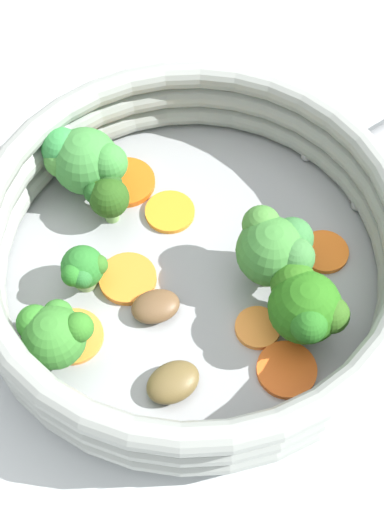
{
  "coord_description": "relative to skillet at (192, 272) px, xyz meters",
  "views": [
    {
      "loc": [
        0.18,
        -0.17,
        0.43
      ],
      "look_at": [
        0.0,
        0.0,
        0.03
      ],
      "focal_mm": 50.0,
      "sensor_mm": 36.0,
      "label": 1
    }
  ],
  "objects": [
    {
      "name": "carrot_slice_4",
      "position": [
        -0.02,
        -0.04,
        0.01
      ],
      "size": [
        0.05,
        0.05,
        0.0
      ],
      "primitive_type": "cylinder",
      "rotation": [
        0.0,
        0.0,
        4.39
      ],
      "color": "orange",
      "rests_on": "skillet"
    },
    {
      "name": "carrot_slice_5",
      "position": [
        0.05,
        0.07,
        0.01
      ],
      "size": [
        0.05,
        0.05,
        0.0
      ],
      "primitive_type": "cylinder",
      "rotation": [
        0.0,
        0.0,
        0.6
      ],
      "color": "orange",
      "rests_on": "skillet"
    },
    {
      "name": "broccoli_floret_4",
      "position": [
        0.08,
        0.02,
        0.04
      ],
      "size": [
        0.06,
        0.05,
        0.05
      ],
      "color": "#89B762",
      "rests_on": "skillet"
    },
    {
      "name": "mushroom_piece_1",
      "position": [
        0.01,
        -0.04,
        0.01
      ],
      "size": [
        0.04,
        0.04,
        0.01
      ],
      "primitive_type": "ellipsoid",
      "rotation": [
        0.0,
        0.0,
        4.28
      ],
      "color": "brown",
      "rests_on": "skillet"
    },
    {
      "name": "skillet_rim_wall",
      "position": [
        0.0,
        0.0,
        0.04
      ],
      "size": [
        0.29,
        0.29,
        0.06
      ],
      "color": "#929891",
      "rests_on": "skillet"
    },
    {
      "name": "carrot_slice_6",
      "position": [
        0.06,
        -0.0,
        0.01
      ],
      "size": [
        0.04,
        0.04,
        0.0
      ],
      "primitive_type": "cylinder",
      "rotation": [
        0.0,
        0.0,
        4.45
      ],
      "color": "orange",
      "rests_on": "skillet"
    },
    {
      "name": "broccoli_floret_3",
      "position": [
        0.04,
        0.04,
        0.04
      ],
      "size": [
        0.06,
        0.05,
        0.06
      ],
      "color": "#8BAB6B",
      "rests_on": "skillet"
    },
    {
      "name": "skillet_rivet_right",
      "position": [
        -0.01,
        0.13,
        0.01
      ],
      "size": [
        0.01,
        0.01,
        0.01
      ],
      "primitive_type": "sphere",
      "color": "#949598",
      "rests_on": "skillet"
    },
    {
      "name": "carrot_slice_2",
      "position": [
        -0.04,
        0.02,
        0.01
      ],
      "size": [
        0.04,
        0.04,
        0.0
      ],
      "primitive_type": "cylinder",
      "rotation": [
        0.0,
        0.0,
        0.05
      ],
      "color": "orange",
      "rests_on": "skillet"
    },
    {
      "name": "broccoli_floret_0",
      "position": [
        -0.04,
        -0.06,
        0.03
      ],
      "size": [
        0.03,
        0.03,
        0.04
      ],
      "color": "#87A766",
      "rests_on": "skillet"
    },
    {
      "name": "carrot_slice_1",
      "position": [
        -0.01,
        -0.09,
        0.01
      ],
      "size": [
        0.04,
        0.04,
        0.0
      ],
      "primitive_type": "cylinder",
      "rotation": [
        0.0,
        0.0,
        0.14
      ],
      "color": "orange",
      "rests_on": "skillet"
    },
    {
      "name": "carrot_slice_3",
      "position": [
        -0.09,
        0.01,
        0.01
      ],
      "size": [
        0.06,
        0.06,
        0.0
      ],
      "primitive_type": "cylinder",
      "rotation": [
        0.0,
        0.0,
        4.25
      ],
      "color": "orange",
      "rests_on": "skillet"
    },
    {
      "name": "skillet",
      "position": [
        0.0,
        0.0,
        0.0
      ],
      "size": [
        0.27,
        0.27,
        0.01
      ],
      "primitive_type": "cylinder",
      "color": "#939699",
      "rests_on": "ground_plane"
    },
    {
      "name": "broccoli_floret_1",
      "position": [
        -0.1,
        -0.01,
        0.04
      ],
      "size": [
        0.06,
        0.05,
        0.05
      ],
      "color": "#619251",
      "rests_on": "skillet"
    },
    {
      "name": "carrot_slice_0",
      "position": [
        0.1,
        -0.01,
        0.01
      ],
      "size": [
        0.04,
        0.04,
        0.0
      ],
      "primitive_type": "cylinder",
      "rotation": [
        0.0,
        0.0,
        3.12
      ],
      "color": "orange",
      "rests_on": "skillet"
    },
    {
      "name": "mushroom_piece_0",
      "position": [
        0.06,
        -0.07,
        0.01
      ],
      "size": [
        0.03,
        0.04,
        0.01
      ],
      "primitive_type": "ellipsoid",
      "rotation": [
        0.0,
        0.0,
        1.38
      ],
      "color": "brown",
      "rests_on": "skillet"
    },
    {
      "name": "skillet_rivet_left",
      "position": [
        0.04,
        0.12,
        0.01
      ],
      "size": [
        0.01,
        0.01,
        0.01
      ],
      "primitive_type": "sphere",
      "color": "#929297",
      "rests_on": "skillet"
    },
    {
      "name": "ground_plane",
      "position": [
        0.0,
        0.0,
        -0.01
      ],
      "size": [
        4.0,
        4.0,
        0.0
      ],
      "primitive_type": "plane",
      "color": "#B6BDBE"
    },
    {
      "name": "broccoli_floret_5",
      "position": [
        -0.01,
        -0.1,
        0.03
      ],
      "size": [
        0.04,
        0.04,
        0.05
      ],
      "color": "#7DB561",
      "rests_on": "skillet"
    },
    {
      "name": "broccoli_floret_2",
      "position": [
        -0.07,
        -0.01,
        0.03
      ],
      "size": [
        0.03,
        0.03,
        0.04
      ],
      "color": "#73A053",
      "rests_on": "skillet"
    }
  ]
}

